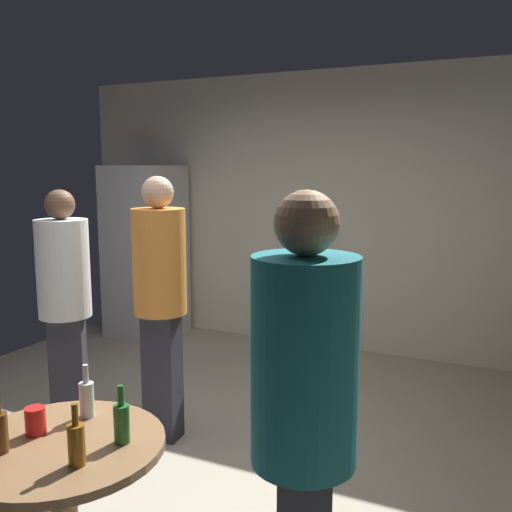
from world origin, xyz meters
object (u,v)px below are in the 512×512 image
object	(u,v)px
beer_bottle_clear	(87,398)
foreground_table	(62,468)
beer_bottle_amber	(76,443)
person_in_orange_shirt	(160,288)
plastic_cup_red	(35,421)
person_in_white_shirt	(65,294)
refrigerator	(145,251)
beer_bottle_green	(122,422)
person_in_teal_shirt	(304,414)

from	to	relation	value
beer_bottle_clear	foreground_table	bearing A→B (deg)	-73.66
beer_bottle_amber	person_in_orange_shirt	xyz separation A→B (m)	(-0.69, 1.52, 0.20)
beer_bottle_clear	plastic_cup_red	xyz separation A→B (m)	(-0.08, -0.21, -0.03)
beer_bottle_amber	person_in_white_shirt	xyz separation A→B (m)	(-1.31, 1.32, 0.14)
beer_bottle_amber	foreground_table	bearing A→B (deg)	150.52
refrigerator	foreground_table	bearing A→B (deg)	-58.57
beer_bottle_amber	plastic_cup_red	bearing A→B (deg)	160.51
person_in_white_shirt	refrigerator	bearing A→B (deg)	171.96
refrigerator	beer_bottle_clear	world-z (taller)	refrigerator
plastic_cup_red	person_in_white_shirt	xyz separation A→B (m)	(-0.99, 1.21, 0.17)
foreground_table	beer_bottle_green	distance (m)	0.30
refrigerator	foreground_table	xyz separation A→B (m)	(2.05, -3.35, -0.27)
beer_bottle_green	beer_bottle_amber	bearing A→B (deg)	-100.81
beer_bottle_clear	person_in_teal_shirt	size ratio (longest dim) A/B	0.13
refrigerator	beer_bottle_green	world-z (taller)	refrigerator
person_in_orange_shirt	refrigerator	bearing A→B (deg)	-147.90
beer_bottle_green	person_in_white_shirt	size ratio (longest dim) A/B	0.14
person_in_white_shirt	person_in_teal_shirt	size ratio (longest dim) A/B	0.96
beer_bottle_amber	plastic_cup_red	size ratio (longest dim) A/B	2.09
person_in_teal_shirt	person_in_white_shirt	bearing A→B (deg)	-51.68
person_in_white_shirt	person_in_teal_shirt	xyz separation A→B (m)	(2.10, -1.15, 0.05)
foreground_table	beer_bottle_amber	xyz separation A→B (m)	(0.18, -0.10, 0.19)
beer_bottle_green	person_in_teal_shirt	xyz separation A→B (m)	(0.75, -0.03, 0.19)
beer_bottle_clear	beer_bottle_amber	bearing A→B (deg)	-53.27
refrigerator	beer_bottle_green	xyz separation A→B (m)	(2.26, -3.25, -0.08)
plastic_cup_red	person_in_teal_shirt	distance (m)	1.13
beer_bottle_clear	person_in_white_shirt	bearing A→B (deg)	136.99
refrigerator	person_in_orange_shirt	bearing A→B (deg)	-51.58
foreground_table	person_in_orange_shirt	distance (m)	1.56
beer_bottle_clear	person_in_orange_shirt	xyz separation A→B (m)	(-0.45, 1.20, 0.20)
beer_bottle_clear	person_in_orange_shirt	size ratio (longest dim) A/B	0.13
foreground_table	person_in_teal_shirt	bearing A→B (deg)	4.44
plastic_cup_red	person_in_orange_shirt	size ratio (longest dim) A/B	0.06
beer_bottle_clear	person_in_orange_shirt	distance (m)	1.29
foreground_table	beer_bottle_clear	xyz separation A→B (m)	(-0.07, 0.22, 0.19)
foreground_table	plastic_cup_red	xyz separation A→B (m)	(-0.14, 0.01, 0.16)
refrigerator	beer_bottle_clear	distance (m)	3.70
foreground_table	plastic_cup_red	world-z (taller)	plastic_cup_red
plastic_cup_red	refrigerator	bearing A→B (deg)	119.73
refrigerator	person_in_white_shirt	distance (m)	2.32
beer_bottle_clear	person_in_teal_shirt	bearing A→B (deg)	-8.20
person_in_white_shirt	person_in_orange_shirt	distance (m)	0.65
plastic_cup_red	person_in_orange_shirt	bearing A→B (deg)	104.92
beer_bottle_green	person_in_orange_shirt	bearing A→B (deg)	119.02
beer_bottle_green	plastic_cup_red	distance (m)	0.37
beer_bottle_clear	person_in_teal_shirt	xyz separation A→B (m)	(1.03, -0.15, 0.19)
refrigerator	plastic_cup_red	distance (m)	3.85
refrigerator	person_in_white_shirt	world-z (taller)	refrigerator
plastic_cup_red	foreground_table	bearing A→B (deg)	-5.22
beer_bottle_amber	beer_bottle_green	size ratio (longest dim) A/B	1.00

